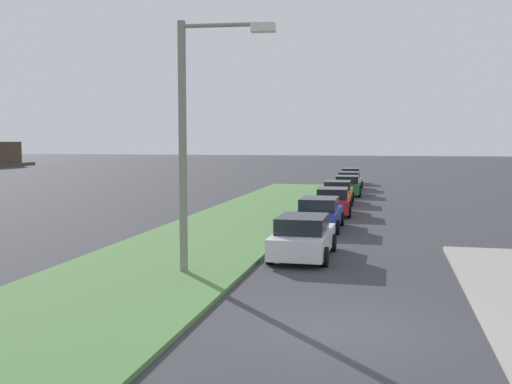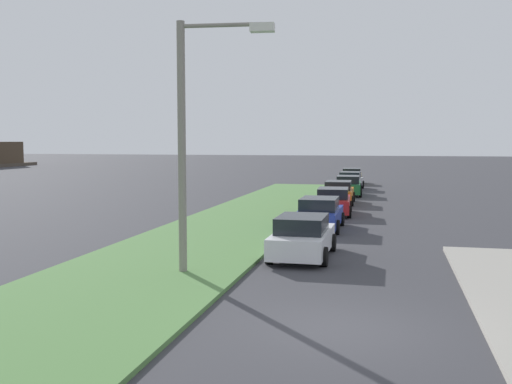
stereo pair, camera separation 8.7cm
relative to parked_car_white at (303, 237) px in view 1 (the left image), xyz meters
name	(u,v)px [view 1 (the left image)]	position (x,y,z in m)	size (l,w,h in m)	color
ground	(344,329)	(-7.51, -1.97, -0.72)	(300.00, 300.00, 0.00)	#38383D
grass_median	(206,239)	(2.49, 4.30, -0.66)	(60.00, 6.00, 0.12)	#517F42
parked_car_white	(303,237)	(0.00, 0.00, 0.00)	(4.31, 2.04, 1.47)	silver
parked_car_blue	(319,214)	(6.53, 0.18, 0.00)	(4.30, 2.02, 1.47)	#23389E
parked_car_red	(333,202)	(12.12, 0.10, 0.00)	(4.39, 2.19, 1.47)	red
parked_car_orange	(338,192)	(17.87, 0.30, 0.00)	(4.35, 2.11, 1.47)	orange
parked_car_green	(347,186)	(23.66, 0.10, 0.00)	(4.38, 2.18, 1.47)	#1E6B38
parked_car_silver	(349,181)	(29.21, 0.29, 0.00)	(4.35, 2.12, 1.47)	#B2B5BA
parked_car_yellow	(350,176)	(35.68, 0.60, 0.00)	(4.37, 2.16, 1.47)	gold
streetlight	(194,129)	(-3.38, 2.77, 3.67)	(0.55, 2.87, 7.50)	gray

